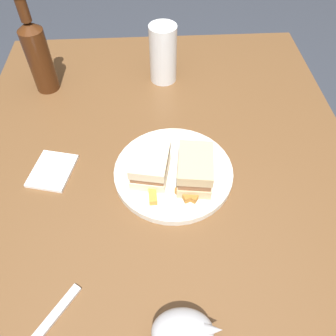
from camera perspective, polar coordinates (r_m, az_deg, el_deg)
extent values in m
plane|color=#333842|center=(1.45, -0.53, -19.94)|extent=(6.00, 6.00, 0.00)
cube|color=brown|center=(1.11, -0.67, -13.53)|extent=(1.25, 0.96, 0.74)
cylinder|color=silver|center=(0.79, 0.92, -0.70)|extent=(0.27, 0.27, 0.02)
cube|color=beige|center=(0.76, -2.95, -0.53)|extent=(0.11, 0.10, 0.02)
cube|color=#8C5B3D|center=(0.75, -3.00, 0.37)|extent=(0.11, 0.09, 0.01)
cube|color=beige|center=(0.74, -3.06, 1.30)|extent=(0.11, 0.10, 0.02)
cube|color=#CCB284|center=(0.76, 4.47, -1.29)|extent=(0.12, 0.09, 0.03)
cube|color=#8C5B3D|center=(0.74, 4.57, -0.25)|extent=(0.11, 0.08, 0.02)
cube|color=#CCB284|center=(0.72, 4.68, 0.84)|extent=(0.12, 0.09, 0.03)
cube|color=#AD702D|center=(0.75, 2.86, -2.80)|extent=(0.05, 0.05, 0.02)
cube|color=#AD702D|center=(0.73, 3.27, -4.34)|extent=(0.05, 0.05, 0.01)
cube|color=gold|center=(0.76, -2.53, -1.83)|extent=(0.05, 0.04, 0.02)
cube|color=gold|center=(0.73, -2.60, -4.67)|extent=(0.04, 0.02, 0.01)
cube|color=gold|center=(0.75, -3.14, -1.84)|extent=(0.03, 0.06, 0.02)
cube|color=#AD702D|center=(0.73, 4.40, -4.35)|extent=(0.04, 0.06, 0.02)
cylinder|color=white|center=(1.02, -0.83, 18.64)|extent=(0.08, 0.08, 0.17)
cylinder|color=gold|center=(1.04, -0.80, 16.63)|extent=(0.07, 0.07, 0.08)
ellipsoid|color=#B7B7BC|center=(0.60, 2.46, -25.79)|extent=(0.08, 0.10, 0.05)
ellipsoid|color=#381E0F|center=(0.59, 2.49, -25.65)|extent=(0.07, 0.09, 0.02)
cone|color=#B7B7BC|center=(0.59, 7.60, -25.39)|extent=(0.03, 0.03, 0.02)
cylinder|color=#47230F|center=(1.04, -20.72, 16.48)|extent=(0.07, 0.07, 0.18)
cone|color=#47230F|center=(0.99, -22.44, 21.25)|extent=(0.07, 0.07, 0.02)
cylinder|color=#47230F|center=(0.97, -23.24, 23.36)|extent=(0.03, 0.03, 0.06)
cube|color=white|center=(0.84, -18.86, -0.42)|extent=(0.13, 0.11, 0.01)
cube|color=silver|center=(0.67, -20.43, -24.27)|extent=(0.16, 0.12, 0.01)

